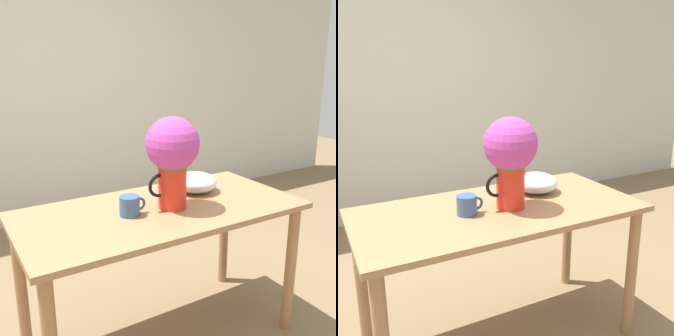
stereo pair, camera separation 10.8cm
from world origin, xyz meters
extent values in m
cube|color=silver|center=(0.00, 2.07, 1.30)|extent=(8.00, 0.05, 2.60)
cube|color=#A3754C|center=(0.17, -0.02, 0.77)|extent=(1.46, 0.71, 0.03)
cylinder|color=#A3754C|center=(0.84, -0.31, 0.38)|extent=(0.06, 0.06, 0.75)
cylinder|color=#A3754C|center=(-0.50, 0.28, 0.38)|extent=(0.06, 0.06, 0.75)
cylinder|color=#A3754C|center=(0.84, 0.28, 0.38)|extent=(0.06, 0.06, 0.75)
cylinder|color=red|center=(0.22, -0.05, 0.90)|extent=(0.14, 0.14, 0.24)
cone|color=red|center=(0.28, -0.05, 0.99)|extent=(0.05, 0.05, 0.06)
torus|color=black|center=(0.14, -0.05, 0.92)|extent=(0.12, 0.02, 0.12)
sphere|color=#3D7033|center=(0.22, -0.05, 1.07)|extent=(0.20, 0.20, 0.20)
sphere|color=#B23D99|center=(0.22, -0.05, 1.12)|extent=(0.27, 0.27, 0.27)
cylinder|color=#385689|center=(-0.01, -0.03, 0.83)|extent=(0.10, 0.10, 0.10)
torus|color=#385689|center=(0.04, -0.03, 0.83)|extent=(0.07, 0.01, 0.07)
ellipsoid|color=silver|center=(0.47, 0.10, 0.84)|extent=(0.25, 0.25, 0.11)
camera|label=1|loc=(-0.78, -1.66, 1.52)|focal=42.00mm
camera|label=2|loc=(-0.68, -1.71, 1.52)|focal=42.00mm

